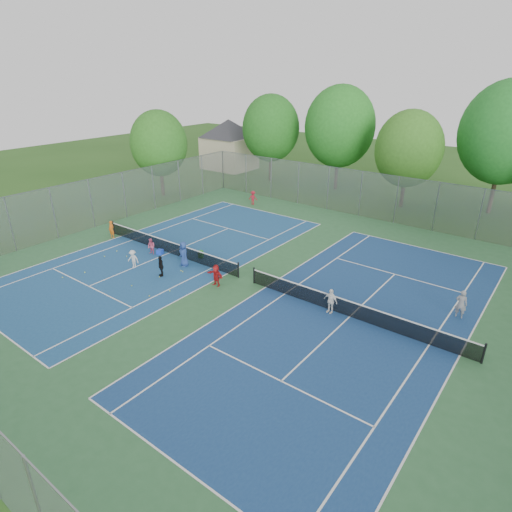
{
  "coord_description": "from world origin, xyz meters",
  "views": [
    {
      "loc": [
        14.83,
        -18.36,
        12.0
      ],
      "look_at": [
        0.0,
        1.0,
        1.3
      ],
      "focal_mm": 30.0,
      "sensor_mm": 36.0,
      "label": 1
    }
  ],
  "objects_px": {
    "net_right": "(350,310)",
    "instructor": "(461,304)",
    "ball_crate": "(160,252)",
    "net_left": "(169,247)",
    "ball_hopper": "(201,254)"
  },
  "relations": [
    {
      "from": "net_left",
      "to": "ball_crate",
      "type": "height_order",
      "value": "net_left"
    },
    {
      "from": "ball_crate",
      "to": "net_left",
      "type": "bearing_deg",
      "value": 51.56
    },
    {
      "from": "net_left",
      "to": "ball_crate",
      "type": "relative_size",
      "value": 32.79
    },
    {
      "from": "ball_crate",
      "to": "instructor",
      "type": "height_order",
      "value": "instructor"
    },
    {
      "from": "net_left",
      "to": "ball_crate",
      "type": "distance_m",
      "value": 0.7
    },
    {
      "from": "ball_crate",
      "to": "ball_hopper",
      "type": "relative_size",
      "value": 0.73
    },
    {
      "from": "net_right",
      "to": "ball_hopper",
      "type": "relative_size",
      "value": 23.93
    },
    {
      "from": "net_right",
      "to": "instructor",
      "type": "xyz_separation_m",
      "value": [
        4.55,
        3.46,
        0.34
      ]
    },
    {
      "from": "net_right",
      "to": "instructor",
      "type": "distance_m",
      "value": 5.73
    },
    {
      "from": "net_left",
      "to": "ball_hopper",
      "type": "height_order",
      "value": "net_left"
    },
    {
      "from": "net_left",
      "to": "ball_hopper",
      "type": "distance_m",
      "value": 2.51
    },
    {
      "from": "ball_crate",
      "to": "instructor",
      "type": "bearing_deg",
      "value": 11.8
    },
    {
      "from": "net_left",
      "to": "net_right",
      "type": "xyz_separation_m",
      "value": [
        14.0,
        0.0,
        0.0
      ]
    },
    {
      "from": "instructor",
      "to": "ball_hopper",
      "type": "bearing_deg",
      "value": 6.33
    },
    {
      "from": "net_left",
      "to": "instructor",
      "type": "height_order",
      "value": "instructor"
    }
  ]
}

